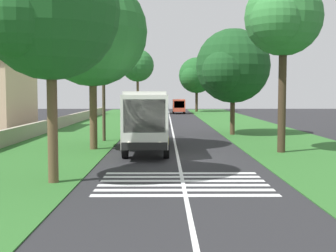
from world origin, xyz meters
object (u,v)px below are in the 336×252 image
at_px(roadside_tree_right_1, 282,19).
at_px(roadside_tree_right_2, 196,76).
at_px(trailing_car_1, 155,117).
at_px(trailing_car_0, 154,120).
at_px(trailing_car_2, 157,114).
at_px(utility_pole, 104,82).
at_px(trailing_car_3, 159,112).
at_px(roadside_tree_right_0, 231,68).
at_px(roadside_tree_left_2, 137,66).
at_px(coach_bus, 148,116).
at_px(trailing_minibus_0, 179,105).
at_px(roadside_tree_left_0, 91,35).
at_px(roadside_tree_left_1, 49,15).

bearing_deg(roadside_tree_right_1, roadside_tree_right_2, 0.90).
bearing_deg(trailing_car_1, trailing_car_0, -178.95).
relative_size(trailing_car_0, trailing_car_1, 1.00).
relative_size(trailing_car_2, utility_pole, 0.50).
bearing_deg(trailing_car_3, roadside_tree_right_0, -168.63).
height_order(trailing_car_3, roadside_tree_left_2, roadside_tree_left_2).
height_order(coach_bus, trailing_car_1, coach_bus).
distance_m(trailing_car_3, trailing_minibus_0, 8.63).
height_order(coach_bus, utility_pole, utility_pole).
distance_m(trailing_car_2, utility_pole, 30.02).
bearing_deg(trailing_car_2, roadside_tree_left_2, 14.05).
relative_size(trailing_car_2, roadside_tree_right_2, 0.41).
relative_size(trailing_car_1, utility_pole, 0.50).
distance_m(roadside_tree_left_0, roadside_tree_left_1, 11.05).
height_order(trailing_car_0, trailing_car_1, same).
xyz_separation_m(trailing_car_3, trailing_minibus_0, (7.87, -3.44, 0.88)).
xyz_separation_m(roadside_tree_left_1, utility_pole, (15.88, -0.02, -2.24)).
xyz_separation_m(coach_bus, roadside_tree_right_1, (-1.68, -8.02, 5.89)).
height_order(roadside_tree_right_1, roadside_tree_right_2, roadside_tree_right_1).
xyz_separation_m(roadside_tree_left_0, utility_pole, (4.85, -0.14, -2.82)).
bearing_deg(trailing_car_1, trailing_minibus_0, -8.54).
distance_m(coach_bus, trailing_minibus_0, 51.88).
bearing_deg(trailing_car_2, trailing_car_3, -1.15).
distance_m(coach_bus, trailing_car_3, 43.91).
xyz_separation_m(trailing_car_3, roadside_tree_left_1, (-54.67, 3.62, 6.07)).
xyz_separation_m(roadside_tree_left_2, roadside_tree_right_2, (10.47, -10.75, -1.33)).
distance_m(coach_bus, roadside_tree_left_1, 12.24).
distance_m(trailing_car_0, roadside_tree_right_0, 13.25).
height_order(trailing_car_3, trailing_minibus_0, trailing_minibus_0).
bearing_deg(roadside_tree_left_1, utility_pole, -0.07).
bearing_deg(utility_pole, roadside_tree_right_1, -120.43).
bearing_deg(roadside_tree_right_2, trailing_car_3, 155.87).
distance_m(roadside_tree_left_0, roadside_tree_right_2, 60.18).
height_order(trailing_car_2, roadside_tree_left_2, roadside_tree_left_2).
bearing_deg(coach_bus, trailing_car_0, 0.24).
bearing_deg(roadside_tree_right_2, roadside_tree_right_0, 179.70).
height_order(roadside_tree_left_0, roadside_tree_right_0, roadside_tree_left_0).
bearing_deg(utility_pole, roadside_tree_right_0, -62.50).
xyz_separation_m(coach_bus, roadside_tree_left_2, (49.00, 3.69, 6.05)).
relative_size(trailing_car_0, roadside_tree_right_2, 0.41).
bearing_deg(roadside_tree_left_0, trailing_car_1, -7.37).
bearing_deg(trailing_minibus_0, roadside_tree_right_1, -175.18).
bearing_deg(trailing_car_3, coach_bus, 179.90).
xyz_separation_m(roadside_tree_right_0, utility_pole, (-5.37, 10.32, -1.28)).
xyz_separation_m(trailing_car_2, roadside_tree_left_2, (14.32, 3.58, 7.53)).
bearing_deg(roadside_tree_right_0, roadside_tree_left_1, 154.05).
xyz_separation_m(trailing_minibus_0, roadside_tree_left_0, (-51.50, 7.18, 5.77)).
xyz_separation_m(roadside_tree_left_0, roadside_tree_right_1, (-1.94, -11.68, 0.72)).
xyz_separation_m(trailing_car_0, roadside_tree_right_2, (38.89, -7.14, 6.19)).
bearing_deg(trailing_car_3, trailing_minibus_0, -23.60).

